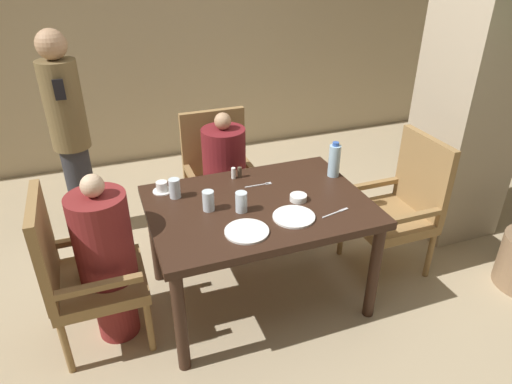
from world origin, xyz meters
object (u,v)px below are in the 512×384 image
object	(u,v)px
plate_main_left	(247,231)
bowl_small	(298,198)
glass_tall_mid	(175,188)
water_bottle	(334,160)
plate_main_right	(294,217)
chair_right_side	(401,203)
glass_tall_near	(241,202)
diner_in_left_chair	(107,258)
chair_far_side	(219,173)
standing_host	(70,133)
glass_tall_far	(208,201)
chair_left_side	(80,270)
diner_in_far_chair	(225,178)
teacup_with_saucer	(162,187)

from	to	relation	value
plate_main_left	bowl_small	size ratio (longest dim) A/B	2.35
plate_main_left	glass_tall_mid	bearing A→B (deg)	118.93
water_bottle	plate_main_right	bearing A→B (deg)	-139.92
chair_right_side	glass_tall_near	world-z (taller)	chair_right_side
diner_in_left_chair	chair_far_side	bearing A→B (deg)	43.88
chair_far_side	glass_tall_near	xyz separation A→B (m)	(-0.13, -0.93, 0.28)
standing_host	bowl_small	world-z (taller)	standing_host
glass_tall_near	glass_tall_far	size ratio (longest dim) A/B	1.00
chair_left_side	diner_in_far_chair	size ratio (longest dim) A/B	0.93
water_bottle	glass_tall_far	xyz separation A→B (m)	(-0.90, -0.14, -0.05)
chair_far_side	glass_tall_mid	world-z (taller)	chair_far_side
chair_far_side	plate_main_right	distance (m)	1.13
chair_right_side	bowl_small	xyz separation A→B (m)	(-0.83, -0.05, 0.23)
plate_main_left	plate_main_right	xyz separation A→B (m)	(0.30, 0.05, 0.00)
standing_host	plate_main_left	world-z (taller)	standing_host
glass_tall_near	glass_tall_far	xyz separation A→B (m)	(-0.18, 0.08, 0.00)
chair_right_side	plate_main_left	bearing A→B (deg)	-167.55
plate_main_left	teacup_with_saucer	bearing A→B (deg)	119.58
plate_main_right	chair_far_side	bearing A→B (deg)	96.72
diner_in_far_chair	glass_tall_mid	xyz separation A→B (m)	(-0.46, -0.48, 0.25)
standing_host	plate_main_left	distance (m)	1.72
chair_right_side	standing_host	xyz separation A→B (m)	(-2.09, 1.21, 0.35)
diner_in_left_chair	diner_in_far_chair	bearing A→B (deg)	38.53
glass_tall_mid	glass_tall_far	bearing A→B (deg)	-54.77
teacup_with_saucer	glass_tall_mid	distance (m)	0.12
standing_host	bowl_small	bearing A→B (deg)	-44.93
chair_right_side	plate_main_right	xyz separation A→B (m)	(-0.93, -0.22, 0.22)
diner_in_far_chair	standing_host	bearing A→B (deg)	154.76
diner_in_left_chair	chair_right_side	bearing A→B (deg)	-0.00
diner_in_left_chair	plate_main_left	size ratio (longest dim) A/B	4.40
diner_in_left_chair	teacup_with_saucer	world-z (taller)	diner_in_left_chair
water_bottle	glass_tall_near	xyz separation A→B (m)	(-0.72, -0.22, -0.05)
glass_tall_far	chair_right_side	bearing A→B (deg)	-1.09
plate_main_left	glass_tall_far	bearing A→B (deg)	113.80
glass_tall_near	glass_tall_far	distance (m)	0.19
plate_main_right	water_bottle	distance (m)	0.62
plate_main_left	glass_tall_mid	size ratio (longest dim) A/B	1.99
plate_main_left	teacup_with_saucer	world-z (taller)	teacup_with_saucer
glass_tall_mid	plate_main_left	bearing A→B (deg)	-61.07
plate_main_left	bowl_small	xyz separation A→B (m)	(0.41, 0.22, 0.01)
teacup_with_saucer	plate_main_right	bearing A→B (deg)	-41.09
standing_host	glass_tall_mid	xyz separation A→B (m)	(0.58, -0.97, -0.08)
diner_in_far_chair	glass_tall_far	size ratio (longest dim) A/B	8.58
chair_far_side	diner_in_far_chair	distance (m)	0.15
diner_in_left_chair	diner_in_far_chair	size ratio (longest dim) A/B	1.02
bowl_small	diner_in_left_chair	bearing A→B (deg)	177.30
standing_host	bowl_small	distance (m)	1.80
diner_in_far_chair	diner_in_left_chair	bearing A→B (deg)	-141.47
chair_left_side	teacup_with_saucer	size ratio (longest dim) A/B	8.11
chair_left_side	bowl_small	world-z (taller)	chair_left_side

